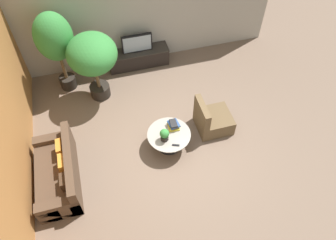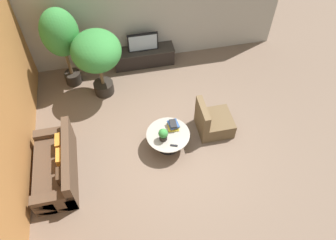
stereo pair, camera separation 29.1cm
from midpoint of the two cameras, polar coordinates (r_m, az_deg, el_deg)
The scene contains 13 objects.
ground_plane at distance 7.73m, azimuth 2.00°, elevation -4.13°, with size 24.00×24.00×0.00m, color brown.
back_wall_stone at distance 9.03m, azimuth -2.74°, elevation 18.48°, with size 7.40×0.12×3.00m, color #A39E93.
side_wall_left at distance 6.90m, azimuth -25.41°, elevation 0.15°, with size 0.12×7.40×3.00m, color #B2753D.
media_console at distance 9.48m, azimuth -3.33°, elevation 10.97°, with size 1.72×0.50×0.50m.
television at distance 9.17m, azimuth -3.48°, elevation 13.34°, with size 0.83×0.13×0.52m.
coffee_table at distance 7.44m, azimuth 1.13°, elevation -3.13°, with size 0.98×0.98×0.44m.
couch_by_wall at distance 7.38m, azimuth -17.65°, elevation -7.87°, with size 0.84×1.82×0.84m.
armchair_wicker at distance 7.86m, azimuth 8.83°, elevation -0.37°, with size 0.80×0.76×0.86m.
potted_palm_tall at distance 8.44m, azimuth -17.28°, elevation 13.85°, with size 0.91×0.91×2.24m.
potted_palm_corner at distance 8.07m, azimuth -11.30°, elevation 11.31°, with size 1.20×1.20×1.86m.
potted_plant_tabletop at distance 7.12m, azimuth 0.33°, elevation -2.57°, with size 0.21×0.21×0.32m.
book_stack at distance 7.40m, azimuth 2.03°, elevation -0.91°, with size 0.27×0.29×0.17m.
remote_black at distance 7.14m, azimuth 2.22°, elevation -4.48°, with size 0.04×0.16×0.02m, color black.
Camera 2 is at (-1.04, -4.32, 6.32)m, focal length 35.00 mm.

